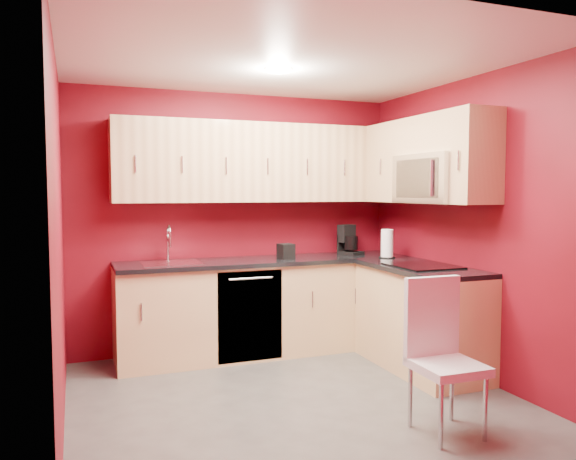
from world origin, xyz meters
TOP-DOWN VIEW (x-y plane):
  - floor at (0.00, 0.00)m, footprint 3.20×3.20m
  - ceiling at (0.00, 0.00)m, footprint 3.20×3.20m
  - wall_back at (0.00, 1.50)m, footprint 3.20×0.00m
  - wall_front at (0.00, -1.50)m, footprint 3.20×0.00m
  - wall_left at (-1.60, 0.00)m, footprint 0.00×3.00m
  - wall_right at (1.60, 0.00)m, footprint 0.00×3.00m
  - base_cabinets_back at (0.20, 1.20)m, footprint 2.80×0.60m
  - base_cabinets_right at (1.30, 0.25)m, footprint 0.60×1.30m
  - countertop_back at (0.20, 1.19)m, footprint 2.80×0.63m
  - countertop_right at (1.29, 0.23)m, footprint 0.63×1.27m
  - upper_cabinets_back at (0.20, 1.32)m, footprint 2.80×0.35m
  - upper_cabinets_right at (1.42, 0.44)m, footprint 0.35×1.55m
  - microwave at (1.39, 0.20)m, footprint 0.42×0.76m
  - cooktop at (1.28, 0.20)m, footprint 0.50×0.55m
  - sink at (-0.70, 1.20)m, footprint 0.52×0.42m
  - dishwasher_front at (-0.05, 0.91)m, footprint 0.60×0.02m
  - downlight at (0.00, 0.30)m, footprint 0.20×0.20m
  - coffee_maker at (1.13, 1.25)m, footprint 0.26×0.29m
  - napkin_holder at (0.37, 1.12)m, footprint 0.16×0.16m
  - paper_towel at (1.32, 0.85)m, footprint 0.20×0.20m
  - dining_chair at (0.69, -0.94)m, footprint 0.41×0.43m

SIDE VIEW (x-z plane):
  - floor at x=0.00m, z-range 0.00..0.00m
  - base_cabinets_back at x=0.20m, z-range 0.00..0.87m
  - base_cabinets_right at x=1.30m, z-range 0.00..0.87m
  - dishwasher_front at x=-0.05m, z-range 0.03..0.84m
  - dining_chair at x=0.69m, z-range 0.00..0.99m
  - countertop_back at x=0.20m, z-range 0.87..0.91m
  - countertop_right at x=1.29m, z-range 0.87..0.91m
  - cooktop at x=1.28m, z-range 0.91..0.92m
  - sink at x=-0.70m, z-range 0.77..1.12m
  - napkin_holder at x=0.37m, z-range 0.91..1.05m
  - paper_towel at x=1.32m, z-range 0.91..1.19m
  - coffee_maker at x=1.13m, z-range 0.91..1.21m
  - wall_back at x=0.00m, z-range -0.35..2.85m
  - wall_front at x=0.00m, z-range -0.35..2.85m
  - wall_left at x=-1.60m, z-range -0.25..2.75m
  - wall_right at x=1.60m, z-range -0.25..2.75m
  - microwave at x=1.39m, z-range 1.45..1.87m
  - upper_cabinets_back at x=0.20m, z-range 1.45..2.20m
  - upper_cabinets_right at x=1.42m, z-range 1.51..2.26m
  - downlight at x=0.00m, z-range 2.48..2.49m
  - ceiling at x=0.00m, z-range 2.50..2.50m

